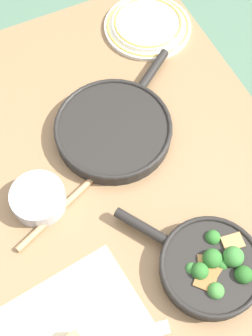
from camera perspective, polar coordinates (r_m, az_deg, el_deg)
name	(u,v)px	position (r m, az deg, el deg)	size (l,w,h in m)	color
ground_plane	(126,261)	(1.87, 0.00, -11.23)	(14.00, 14.00, 0.00)	#51755B
dining_table_red	(126,188)	(1.24, 0.00, -2.40)	(1.18, 0.82, 0.76)	olive
skillet_broccoli	(210,266)	(1.06, 10.24, -11.68)	(0.33, 0.26, 0.07)	black
skillet_eggs	(114,129)	(1.20, -1.48, 4.80)	(0.33, 0.40, 0.04)	black
wooden_spoon	(87,184)	(1.14, -4.78, -1.91)	(0.16, 0.35, 0.02)	tan
dinner_plate_stack	(148,25)	(1.44, 2.66, 17.02)	(0.26, 0.26, 0.03)	silver
prep_bowl_steel	(38,199)	(1.12, -10.65, -3.70)	(0.13, 0.13, 0.05)	#B7B7BC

